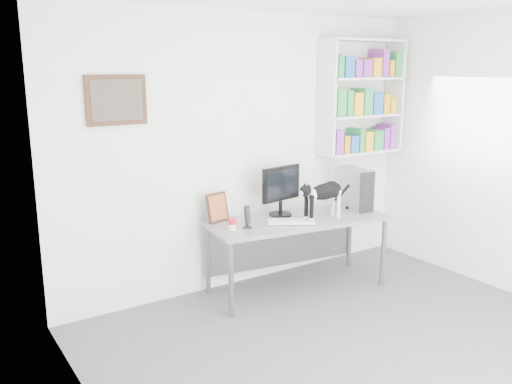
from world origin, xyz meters
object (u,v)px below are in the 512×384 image
Objects in this scene: keyboard at (291,221)px; speaker at (247,216)px; leaning_print at (217,207)px; cat at (324,201)px; pc_tower at (354,188)px; desk at (297,254)px; soup_can at (232,224)px; bookshelf at (362,97)px; monitor at (281,191)px.

speaker is (-0.42, 0.10, 0.09)m from keyboard.
leaning_print is 1.02m from cat.
pc_tower is 1.30m from speaker.
desk is 0.84m from soup_can.
soup_can is at bearing -175.65° from pc_tower.
keyboard is (-1.27, -0.43, -1.10)m from bookshelf.
monitor is at bearing -172.53° from bookshelf.
speaker is at bearing -7.19° from soup_can.
soup_can is at bearing -174.98° from monitor.
speaker reaches higher than desk.
keyboard is at bearing -168.90° from pc_tower.
leaning_print reaches higher than speaker.
speaker is at bearing -169.26° from monitor.
soup_can reaches higher than keyboard.
bookshelf is at bearing 24.73° from desk.
monitor is at bearing 171.82° from pc_tower.
monitor is 0.55m from speaker.
leaning_print is 0.33m from soup_can.
speaker is 0.76× the size of leaning_print.
monitor is at bearing 12.46° from speaker.
cat is (0.34, -0.07, 0.17)m from keyboard.
desk is 0.93m from leaning_print.
speaker is (-0.50, -0.18, -0.14)m from monitor.
leaning_print is at bearing 103.43° from speaker.
soup_can is at bearing 165.59° from speaker.
soup_can is (-0.02, -0.31, -0.09)m from leaning_print.
pc_tower is (0.79, -0.19, -0.04)m from monitor.
keyboard is (-0.16, -0.10, 0.38)m from desk.
monitor is 0.84× the size of cat.
monitor reaches higher than desk.
keyboard is at bearing 161.84° from cat.
cat is (0.26, -0.35, -0.07)m from monitor.
desk is 4.11× the size of pc_tower.
monitor is 1.76× the size of leaning_print.
speaker is 0.79m from cat.
leaning_print reaches higher than soup_can.
bookshelf is 1.48m from monitor.
pc_tower reaches higher than cat.
cat is at bearing -40.16° from leaning_print.
desk is 0.65m from monitor.
bookshelf reaches higher than soup_can.
cat reaches higher than speaker.
keyboard is 0.73× the size of cat.
pc_tower is at bearing 6.87° from desk.
pc_tower is at bearing -7.86° from speaker.
leaning_print is at bearing -179.88° from bookshelf.
keyboard is 0.39m from cat.
monitor is 0.66m from leaning_print.
leaning_print is at bearing 86.07° from soup_can.
keyboard is 0.71m from leaning_print.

